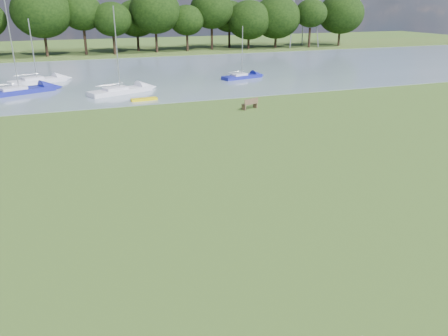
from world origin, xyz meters
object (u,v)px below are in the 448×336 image
object	(u,v)px
sailboat_2	(119,89)
sailboat_3	(242,75)
kayak	(144,99)
sailboat_4	(37,79)
riverbank_bench	(250,104)
sailboat_0	(18,89)

from	to	relation	value
sailboat_2	sailboat_3	distance (m)	17.31
kayak	sailboat_3	bearing A→B (deg)	28.02
kayak	sailboat_4	distance (m)	18.51
riverbank_bench	sailboat_0	distance (m)	26.46
kayak	sailboat_4	size ratio (longest dim) A/B	0.35
kayak	sailboat_2	xyz separation A→B (m)	(-1.85, 4.80, 0.32)
riverbank_bench	sailboat_2	world-z (taller)	sailboat_2
sailboat_3	sailboat_4	world-z (taller)	sailboat_4
sailboat_0	sailboat_3	distance (m)	27.30
sailboat_0	sailboat_3	world-z (taller)	sailboat_0
sailboat_0	sailboat_2	size ratio (longest dim) A/B	1.10
sailboat_0	sailboat_2	distance (m)	11.23
sailboat_4	sailboat_3	bearing A→B (deg)	-36.39
sailboat_0	sailboat_4	world-z (taller)	sailboat_0
sailboat_3	sailboat_4	xyz separation A→B (m)	(-25.58, 5.64, 0.07)
kayak	sailboat_3	xyz separation A→B (m)	(14.83, 9.42, 0.27)
sailboat_2	sailboat_3	world-z (taller)	sailboat_2
sailboat_2	sailboat_3	xyz separation A→B (m)	(16.68, 4.63, -0.05)
sailboat_2	sailboat_3	bearing A→B (deg)	-5.89
riverbank_bench	sailboat_2	size ratio (longest dim) A/B	0.19
riverbank_bench	sailboat_3	size ratio (longest dim) A/B	0.27
kayak	sailboat_2	distance (m)	5.15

